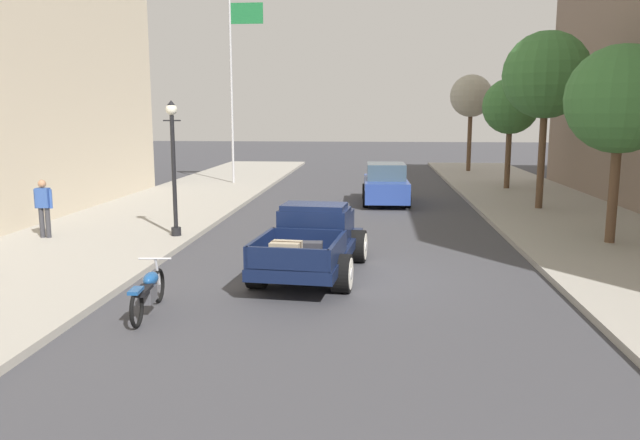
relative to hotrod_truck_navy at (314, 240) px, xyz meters
The scene contains 12 objects.
ground_plane 1.08m from the hotrod_truck_navy, 21.80° to the right, with size 140.00×140.00×0.00m, color #3D3D42.
sidewalk_left 6.57m from the hotrod_truck_navy, behind, with size 5.50×64.00×0.15m, color #9E998E.
hotrod_truck_navy is the anchor object (origin of this frame).
motorcycle_parked 4.35m from the hotrod_truck_navy, 128.42° to the right, with size 0.62×2.12×0.93m.
car_background_blue 11.60m from the hotrod_truck_navy, 80.91° to the left, with size 1.96×4.34×1.65m.
pedestrian_sidewalk_left 8.34m from the hotrod_truck_navy, 161.94° to the left, with size 0.53×0.22×1.65m.
street_lamp_near 5.62m from the hotrod_truck_navy, 143.45° to the left, with size 0.50×0.32×3.85m.
flagpole 18.81m from the hotrod_truck_navy, 108.04° to the left, with size 1.74×0.16×9.16m.
street_tree_nearest 9.08m from the hotrod_truck_navy, 22.84° to the left, with size 2.86×2.86×5.29m.
street_tree_second 12.95m from the hotrod_truck_navy, 52.04° to the left, with size 3.13×3.13×6.44m.
street_tree_third 18.04m from the hotrod_truck_navy, 64.51° to the left, with size 2.60×2.60×5.14m.
street_tree_farthest 26.47m from the hotrod_truck_navy, 74.10° to the left, with size 2.56×2.56×5.85m.
Camera 1 is at (0.66, -13.71, 3.61)m, focal length 34.85 mm.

